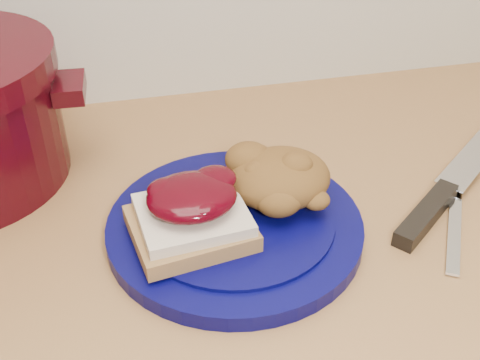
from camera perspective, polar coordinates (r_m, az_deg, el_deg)
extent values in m
cylinder|color=#04043E|center=(0.60, -0.50, -4.47)|extent=(0.26, 0.26, 0.02)
cube|color=olive|center=(0.56, -4.70, -4.57)|extent=(0.12, 0.11, 0.02)
cube|color=beige|center=(0.56, -4.53, -3.30)|extent=(0.11, 0.10, 0.01)
ellipsoid|color=#320109|center=(0.55, -4.61, -1.57)|extent=(0.09, 0.08, 0.03)
ellipsoid|color=brown|center=(0.60, 3.79, 0.18)|extent=(0.11, 0.09, 0.05)
cube|color=black|center=(0.64, 17.25, -3.11)|extent=(0.10, 0.09, 0.02)
cube|color=silver|center=(0.76, 21.77, 2.64)|extent=(0.17, 0.14, 0.00)
cube|color=silver|center=(0.65, 19.69, -3.72)|extent=(0.09, 0.14, 0.00)
cube|color=black|center=(0.68, -15.88, 8.40)|extent=(0.04, 0.06, 0.02)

